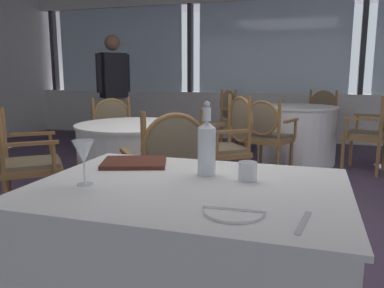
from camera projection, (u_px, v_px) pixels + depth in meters
name	position (u px, v px, depth m)	size (l,w,h in m)	color
ground_plane	(211.00, 223.00, 3.18)	(14.54, 14.54, 0.00)	#47384C
window_wall_far	(270.00, 80.00, 6.93)	(9.52, 0.14, 2.70)	silver
foreground_table	(189.00, 272.00, 1.64)	(1.25, 0.92, 0.76)	white
side_plate	(234.00, 211.00, 1.26)	(0.20, 0.20, 0.01)	white
butter_knife	(234.00, 210.00, 1.26)	(0.20, 0.02, 0.00)	silver
dinner_fork	(303.00, 222.00, 1.17)	(0.20, 0.02, 0.00)	silver
water_bottle	(207.00, 146.00, 1.71)	(0.08, 0.08, 0.32)	white
wine_glass	(84.00, 153.00, 1.55)	(0.09, 0.09, 0.18)	white
water_tumbler	(248.00, 171.00, 1.63)	(0.08, 0.08, 0.08)	white
menu_book	(134.00, 162.00, 1.92)	(0.31, 0.24, 0.02)	#512319
background_table_0	(296.00, 134.00, 5.30)	(1.06, 1.06, 0.76)	white
dining_chair_0_0	(320.00, 115.00, 6.03)	(0.63, 0.58, 0.95)	olive
dining_chair_0_1	(235.00, 116.00, 5.82)	(0.58, 0.63, 0.96)	olive
dining_chair_0_2	(267.00, 132.00, 4.51)	(0.63, 0.58, 0.91)	olive
dining_chair_0_3	(374.00, 128.00, 4.72)	(0.58, 0.63, 0.95)	olive
background_table_1	(135.00, 166.00, 3.51)	(1.03, 1.03, 0.76)	white
dining_chair_1_0	(169.00, 171.00, 2.62)	(0.66, 0.65, 0.98)	olive
dining_chair_1_1	(229.00, 138.00, 3.83)	(0.65, 0.66, 0.99)	olive
dining_chair_1_2	(114.00, 133.00, 4.34)	(0.66, 0.65, 0.94)	olive
dining_chair_1_3	(20.00, 156.00, 3.13)	(0.65, 0.66, 0.93)	olive
diner_person_0	(114.00, 88.00, 5.65)	(0.37, 0.46, 1.74)	gray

